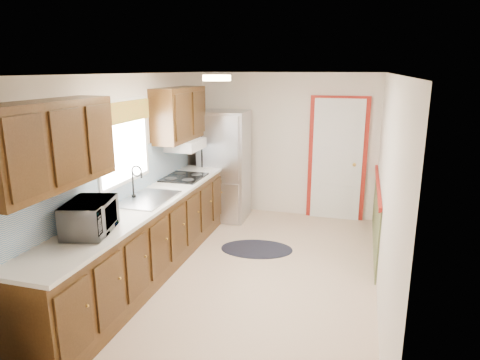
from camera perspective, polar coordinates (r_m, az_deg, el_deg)
The scene contains 8 objects.
room_shell at distance 4.91m, azimuth 1.14°, elevation -0.18°, with size 3.20×5.20×2.52m.
kitchen_run at distance 5.21m, azimuth -13.00°, elevation -4.15°, with size 0.63×4.00×2.20m.
back_wall_trim at distance 6.98m, azimuth 13.80°, elevation 1.23°, with size 1.12×2.30×2.08m.
ceiling_fixture at distance 4.64m, azimuth -3.12°, elevation 13.44°, with size 0.30×0.30×0.06m, color #FFD88C.
microwave at distance 4.28m, azimuth -19.44°, elevation -4.24°, with size 0.57×0.31×0.38m, color white.
refrigerator at distance 7.09m, azimuth -2.05°, elevation 1.95°, with size 0.78×0.77×1.80m.
rug at distance 6.07m, azimuth 2.24°, elevation -9.17°, with size 1.00×0.65×0.01m, color black.
cooktop at distance 6.16m, azimuth -7.48°, elevation 0.37°, with size 0.53×0.64×0.02m, color black.
Camera 1 is at (1.22, -4.59, 2.45)m, focal length 32.00 mm.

